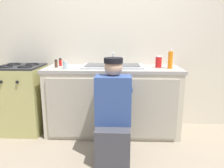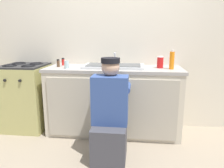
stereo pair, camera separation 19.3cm
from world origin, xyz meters
TOP-DOWN VIEW (x-y plane):
  - ground_plane at (0.00, 0.00)m, footprint 12.00×12.00m
  - back_wall at (0.00, 0.65)m, footprint 6.00×0.10m
  - counter_cabinet at (0.00, 0.29)m, footprint 1.77×0.62m
  - countertop at (0.00, 0.30)m, footprint 1.81×0.62m
  - sink_double_basin at (0.00, 0.30)m, footprint 0.80×0.44m
  - stove_range at (-1.27, 0.30)m, footprint 0.58×0.62m
  - plumber_person at (0.03, -0.38)m, footprint 0.42×0.61m
  - spice_bottle_pepper at (-0.75, 0.27)m, footprint 0.04×0.04m
  - soap_bottle_orange at (0.74, 0.23)m, footprint 0.06×0.06m
  - soda_cup_red at (0.61, 0.32)m, footprint 0.08×0.08m
  - spice_bottle_red at (-0.74, 0.42)m, footprint 0.04×0.04m
  - water_glass at (-0.59, 0.14)m, footprint 0.06×0.06m

SIDE VIEW (x-z plane):
  - ground_plane at x=0.00m, z-range 0.00..0.00m
  - counter_cabinet at x=0.00m, z-range 0.00..0.87m
  - plumber_person at x=0.03m, z-range -0.09..1.01m
  - stove_range at x=-1.27m, z-range 0.00..0.94m
  - countertop at x=0.00m, z-range 0.87..0.91m
  - sink_double_basin at x=0.00m, z-range 0.84..1.03m
  - water_glass at x=-0.59m, z-range 0.91..1.01m
  - spice_bottle_pepper at x=-0.75m, z-range 0.91..1.01m
  - spice_bottle_red at x=-0.74m, z-range 0.91..1.01m
  - soda_cup_red at x=0.61m, z-range 0.91..1.06m
  - soap_bottle_orange at x=0.74m, z-range 0.90..1.15m
  - back_wall at x=0.00m, z-range 0.00..2.50m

